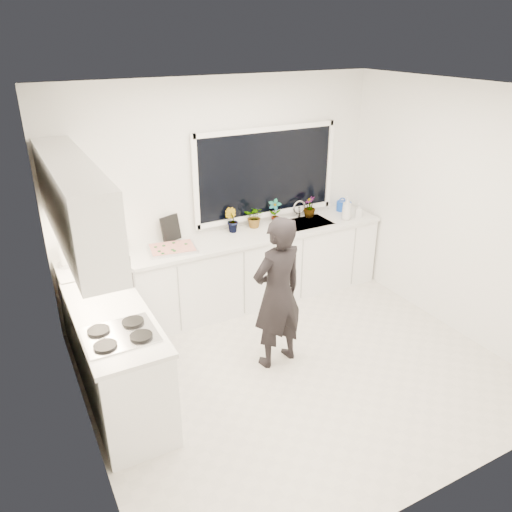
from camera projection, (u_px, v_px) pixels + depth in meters
floor at (296, 369)px, 5.08m from camera, size 4.00×3.50×0.02m
wall_back at (221, 195)px, 5.93m from camera, size 4.00×0.02×2.70m
wall_left at (70, 298)px, 3.65m from camera, size 0.02×3.50×2.70m
wall_right at (458, 212)px, 5.38m from camera, size 0.02×3.50×2.70m
ceiling at (307, 89)px, 3.95m from camera, size 4.00×3.50×0.02m
window at (266, 173)px, 6.07m from camera, size 1.80×0.02×1.00m
base_cabinets_back at (233, 274)px, 6.06m from camera, size 3.92×0.58×0.88m
base_cabinets_left at (118, 361)px, 4.46m from camera, size 0.58×1.60×0.88m
countertop_back at (233, 239)px, 5.86m from camera, size 3.94×0.62×0.04m
countertop_left at (112, 317)px, 4.27m from camera, size 0.62×1.60×0.04m
upper_cabinets at (74, 202)px, 4.10m from camera, size 0.34×2.10×0.70m
sink at (307, 226)px, 6.33m from camera, size 0.58×0.42×0.14m
faucet at (299, 209)px, 6.42m from camera, size 0.03×0.03×0.22m
stovetop at (120, 334)px, 3.96m from camera, size 0.56×0.48×0.03m
person at (278, 293)px, 4.87m from camera, size 0.63×0.46×1.59m
pizza_tray at (172, 249)px, 5.50m from camera, size 0.57×0.46×0.03m
pizza at (172, 247)px, 5.50m from camera, size 0.52×0.41×0.01m
watering_can at (342, 206)px, 6.69m from camera, size 0.18×0.18×0.13m
paper_towel_roll at (65, 254)px, 5.09m from camera, size 0.12×0.12×0.26m
knife_block at (89, 250)px, 5.24m from camera, size 0.13×0.10×0.22m
utensil_crock at (128, 279)px, 4.70m from camera, size 0.16×0.16×0.16m
picture_frame_large at (116, 239)px, 5.44m from camera, size 0.21×0.11×0.28m
picture_frame_small at (171, 228)px, 5.70m from camera, size 0.24×0.11×0.30m
herb_plants at (266, 214)px, 6.15m from camera, size 1.31×0.32×0.32m
soap_bottles at (349, 209)px, 6.36m from camera, size 0.32×0.13×0.31m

